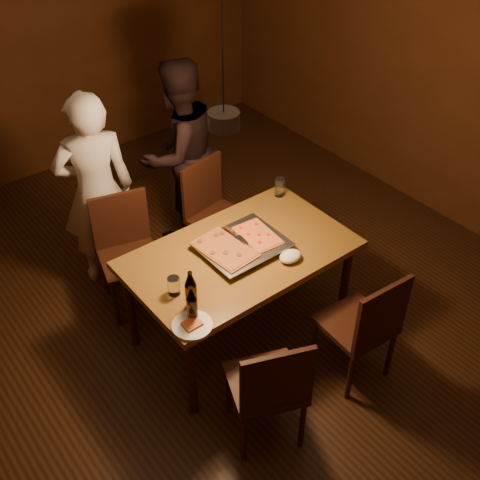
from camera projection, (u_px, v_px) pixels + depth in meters
room_shell at (225, 174)px, 3.52m from camera, size 6.00×6.00×6.00m
dining_table at (240, 260)px, 4.03m from camera, size 1.50×0.90×0.75m
chair_far_left at (126, 242)px, 4.41m from camera, size 0.52×0.52×0.49m
chair_far_right at (212, 205)px, 4.78m from camera, size 0.49×0.49×0.49m
chair_near_left at (270, 383)px, 3.40m from camera, size 0.55×0.55×0.49m
chair_near_right at (367, 320)px, 3.79m from camera, size 0.45×0.45×0.49m
pizza_tray at (242, 246)px, 3.99m from camera, size 0.58×0.49×0.05m
pizza_meat at (225, 249)px, 3.92m from camera, size 0.30×0.44×0.02m
pizza_cheese at (258, 235)px, 4.03m from camera, size 0.24×0.35×0.02m
spatula at (239, 241)px, 3.98m from camera, size 0.11×0.25×0.04m
beer_bottle_a at (192, 303)px, 3.43m from camera, size 0.06×0.06×0.24m
beer_bottle_b at (191, 290)px, 3.50m from camera, size 0.07×0.07×0.27m
water_glass_left at (174, 286)px, 3.64m from camera, size 0.08×0.08×0.12m
water_glass_right at (280, 187)px, 4.46m from camera, size 0.07×0.07×0.15m
plate_slice at (192, 325)px, 3.45m from camera, size 0.24×0.24×0.03m
napkin at (290, 256)px, 3.90m from camera, size 0.16×0.12×0.07m
diner_white at (96, 192)px, 4.46m from camera, size 0.67×0.53×1.59m
diner_dark at (179, 153)px, 4.92m from camera, size 0.83×0.69×1.58m
pendant_lamp at (224, 119)px, 3.30m from camera, size 0.18×0.18×1.10m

